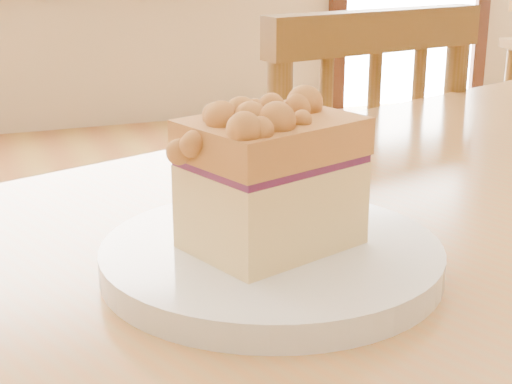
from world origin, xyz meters
TOP-DOWN VIEW (x-y plane):
  - cafe_chair_main at (0.24, 0.95)m, footprint 0.47×0.47m
  - plate at (-0.09, 0.31)m, footprint 0.24×0.24m
  - cake_slice at (-0.09, 0.31)m, footprint 0.14×0.12m

SIDE VIEW (x-z plane):
  - cafe_chair_main at x=0.24m, z-range 0.00..0.89m
  - plate at x=-0.09m, z-range 0.75..0.77m
  - cake_slice at x=-0.09m, z-range 0.77..0.87m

